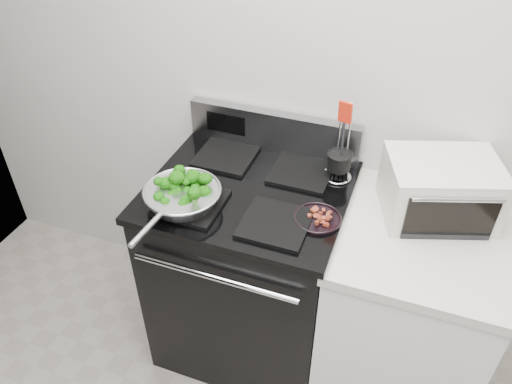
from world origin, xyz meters
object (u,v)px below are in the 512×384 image
at_px(skillet, 182,196).
at_px(bacon_plate, 318,216).
at_px(utensil_holder, 339,165).
at_px(toaster_oven, 440,189).
at_px(gas_range, 250,268).

height_order(skillet, bacon_plate, skillet).
height_order(bacon_plate, utensil_holder, utensil_holder).
xyz_separation_m(skillet, bacon_plate, (0.50, 0.10, -0.03)).
bearing_deg(toaster_oven, utensil_holder, 153.61).
distance_m(gas_range, toaster_oven, 0.90).
bearing_deg(bacon_plate, toaster_oven, 29.86).
xyz_separation_m(gas_range, toaster_oven, (0.71, 0.13, 0.55)).
distance_m(gas_range, utensil_holder, 0.64).
distance_m(bacon_plate, utensil_holder, 0.29).
bearing_deg(utensil_holder, skillet, -131.53).
bearing_deg(skillet, bacon_plate, 16.10).
bearing_deg(bacon_plate, gas_range, 162.59).
distance_m(gas_range, bacon_plate, 0.58).
bearing_deg(toaster_oven, skillet, -178.57).
xyz_separation_m(gas_range, bacon_plate, (0.31, -0.10, 0.48)).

